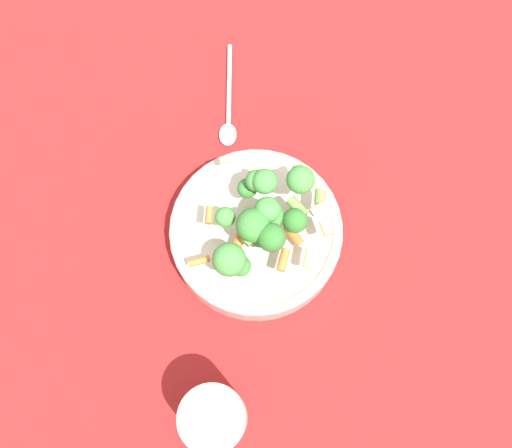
% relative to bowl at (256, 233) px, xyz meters
% --- Properties ---
extents(ground_plane, '(3.00, 3.00, 0.00)m').
position_rel_bowl_xyz_m(ground_plane, '(0.00, 0.00, -0.03)').
color(ground_plane, maroon).
extents(bowl, '(0.23, 0.23, 0.05)m').
position_rel_bowl_xyz_m(bowl, '(0.00, 0.00, 0.00)').
color(bowl, beige).
rests_on(bowl, ground_plane).
extents(pasta_salad, '(0.17, 0.19, 0.09)m').
position_rel_bowl_xyz_m(pasta_salad, '(-0.01, -0.01, 0.07)').
color(pasta_salad, '#8CB766').
rests_on(pasta_salad, bowl).
extents(cup, '(0.08, 0.08, 0.12)m').
position_rel_bowl_xyz_m(cup, '(-0.22, 0.11, 0.03)').
color(cup, silver).
rests_on(cup, ground_plane).
extents(spoon, '(0.17, 0.06, 0.01)m').
position_rel_bowl_xyz_m(spoon, '(0.20, -0.01, -0.02)').
color(spoon, silver).
rests_on(spoon, ground_plane).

